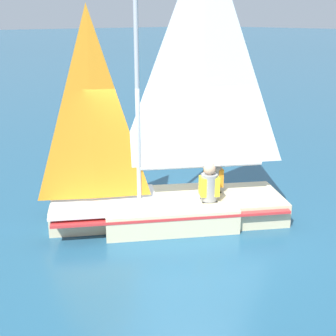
% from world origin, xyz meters
% --- Properties ---
extents(ground_plane, '(260.00, 260.00, 0.00)m').
position_xyz_m(ground_plane, '(0.00, 0.00, 0.00)').
color(ground_plane, '#235675').
extents(sailboat_main, '(3.50, 4.38, 5.25)m').
position_xyz_m(sailboat_main, '(0.02, 0.04, 0.74)').
color(sailboat_main, beige).
rests_on(sailboat_main, ground_plane).
extents(sailor_helm, '(0.41, 0.43, 1.16)m').
position_xyz_m(sailor_helm, '(0.55, 0.52, 0.62)').
color(sailor_helm, black).
rests_on(sailor_helm, ground_plane).
extents(sailor_crew, '(0.41, 0.43, 1.16)m').
position_xyz_m(sailor_crew, '(0.26, 0.92, 0.63)').
color(sailor_crew, black).
rests_on(sailor_crew, ground_plane).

